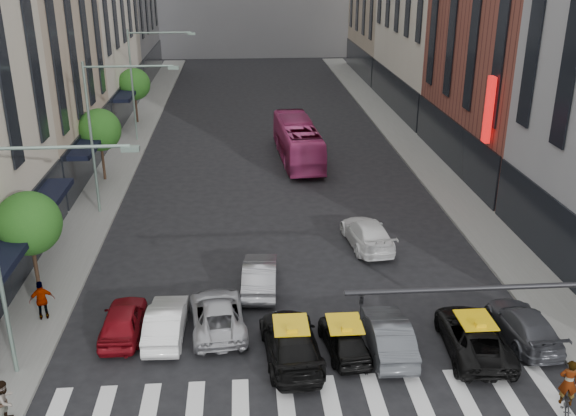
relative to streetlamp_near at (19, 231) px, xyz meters
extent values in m
cube|color=slate|center=(-1.46, 26.00, -5.83)|extent=(3.00, 96.00, 0.15)
cube|color=slate|center=(21.54, 26.00, -5.83)|extent=(3.00, 96.00, 0.15)
cylinder|color=black|center=(-1.76, 6.00, -4.18)|extent=(0.18, 0.18, 3.15)
sphere|color=#134414|center=(-1.76, 6.00, -2.24)|extent=(2.88, 2.88, 2.88)
cylinder|color=black|center=(-1.76, 22.00, -4.18)|extent=(0.18, 0.18, 3.15)
sphere|color=#134414|center=(-1.76, 22.00, -2.24)|extent=(2.88, 2.88, 2.88)
cylinder|color=black|center=(-1.76, 38.00, -4.18)|extent=(0.18, 0.18, 3.15)
sphere|color=#134414|center=(-1.76, 38.00, -2.24)|extent=(2.88, 2.88, 2.88)
cylinder|color=gray|center=(1.54, 0.00, 2.95)|extent=(5.00, 0.12, 0.12)
cube|color=gray|center=(4.04, 0.00, 2.85)|extent=(0.60, 0.25, 0.18)
cylinder|color=gray|center=(-0.96, 16.00, -1.25)|extent=(0.16, 0.16, 9.00)
cylinder|color=gray|center=(1.54, 16.00, 2.95)|extent=(5.00, 0.12, 0.12)
cube|color=gray|center=(4.04, 16.00, 2.85)|extent=(0.60, 0.25, 0.18)
cylinder|color=gray|center=(-0.96, 32.00, -1.25)|extent=(0.16, 0.16, 9.00)
cylinder|color=gray|center=(1.54, 32.00, 2.95)|extent=(5.00, 0.12, 0.12)
cube|color=gray|center=(4.04, 32.00, 2.85)|extent=(0.60, 0.25, 0.18)
cylinder|color=black|center=(15.54, -5.00, -0.10)|extent=(10.00, 0.16, 0.16)
imported|color=black|center=(11.04, -5.00, -0.60)|extent=(0.13, 0.16, 0.80)
cube|color=red|center=(22.64, 16.00, 0.10)|extent=(0.30, 0.70, 4.00)
imported|color=maroon|center=(2.64, 2.44, -5.22)|extent=(1.65, 4.05, 1.38)
imported|color=white|center=(4.44, 2.18, -5.21)|extent=(1.59, 4.26, 1.39)
imported|color=#AEAFB4|center=(6.54, 2.64, -5.24)|extent=(2.68, 5.01, 1.34)
imported|color=black|center=(9.44, 0.23, -5.16)|extent=(2.45, 5.28, 1.49)
imported|color=black|center=(11.58, 0.51, -5.27)|extent=(1.90, 3.86, 1.27)
imported|color=#45494D|center=(13.35, 0.46, -5.18)|extent=(1.60, 4.44, 1.45)
imported|color=black|center=(16.72, 0.18, -5.21)|extent=(2.67, 5.18, 1.40)
imported|color=#414349|center=(19.06, 0.89, -5.24)|extent=(1.99, 4.63, 1.33)
imported|color=gray|center=(8.43, 5.89, -5.17)|extent=(1.84, 4.53, 1.46)
imported|color=white|center=(14.38, 10.25, -5.18)|extent=(2.52, 5.19, 1.46)
imported|color=#BB3777|center=(12.01, 25.76, -4.40)|extent=(3.09, 10.95, 3.02)
imported|color=black|center=(18.70, -3.50, -5.49)|extent=(1.02, 1.67, 0.83)
imported|color=gray|center=(18.70, -3.50, -4.20)|extent=(0.74, 0.60, 1.75)
imported|color=gray|center=(-0.36, -2.79, -4.97)|extent=(0.76, 0.88, 1.58)
imported|color=gray|center=(-0.93, 3.74, -4.87)|extent=(1.12, 0.71, 1.77)
camera|label=1|loc=(7.72, -20.87, 8.97)|focal=40.00mm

